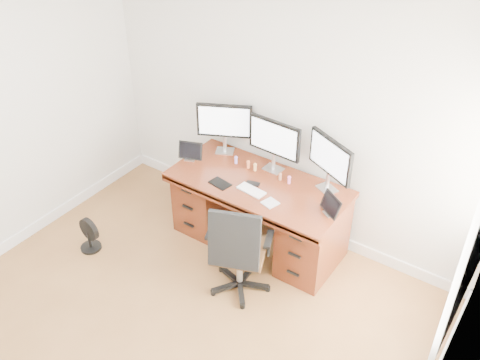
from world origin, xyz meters
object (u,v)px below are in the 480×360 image
Objects in this scene: desk at (259,210)px; monitor_center at (274,139)px; floor_fan at (89,235)px; keyboard at (251,190)px; office_chair at (239,264)px.

desk is 0.72m from monitor_center.
keyboard reaches higher than floor_fan.
office_chair is 1.20m from monitor_center.
monitor_center is (-0.22, 0.91, 0.76)m from office_chair.
desk is at bearing 43.12° from floor_fan.
keyboard reaches higher than desk.
keyboard is at bearing -82.65° from desk.
desk is at bearing 85.92° from office_chair.
floor_fan is at bearing -140.91° from keyboard.
desk is 4.77× the size of floor_fan.
office_chair is at bearing -73.59° from monitor_center.
keyboard is (0.02, -0.18, 0.36)m from desk.
desk is 6.32× the size of keyboard.
floor_fan is (-1.32, -1.05, -0.23)m from desk.
floor_fan is 0.65× the size of monitor_center.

